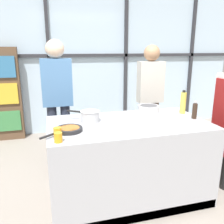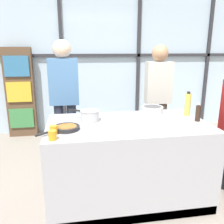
{
  "view_description": "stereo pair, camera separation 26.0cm",
  "coord_description": "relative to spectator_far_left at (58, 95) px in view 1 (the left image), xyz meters",
  "views": [
    {
      "loc": [
        -0.82,
        -2.33,
        1.67
      ],
      "look_at": [
        -0.16,
        0.1,
        0.99
      ],
      "focal_mm": 38.0,
      "sensor_mm": 36.0,
      "label": 1
    },
    {
      "loc": [
        -0.56,
        -2.39,
        1.67
      ],
      "look_at": [
        -0.16,
        0.1,
        0.99
      ],
      "focal_mm": 38.0,
      "sensor_mm": 36.0,
      "label": 2
    }
  ],
  "objects": [
    {
      "name": "oil_bottle",
      "position": [
        1.46,
        -0.83,
        -0.01
      ],
      "size": [
        0.07,
        0.07,
        0.29
      ],
      "color": "#E0CC4C",
      "rests_on": "demo_island"
    },
    {
      "name": "spectator_far_left",
      "position": [
        0.0,
        0.0,
        0.0
      ],
      "size": [
        0.41,
        0.25,
        1.79
      ],
      "rotation": [
        0.0,
        0.0,
        3.14
      ],
      "color": "#232838",
      "rests_on": "ground_plane"
    },
    {
      "name": "ground_plane",
      "position": [
        0.7,
        -1.0,
        -1.04
      ],
      "size": [
        18.0,
        18.0,
        0.0
      ],
      "primitive_type": "plane",
      "color": "gray"
    },
    {
      "name": "bookshelf",
      "position": [
        -0.87,
        1.29,
        -0.19
      ],
      "size": [
        0.52,
        0.19,
        1.7
      ],
      "color": "brown",
      "rests_on": "ground_plane"
    },
    {
      "name": "white_plate",
      "position": [
        1.06,
        -1.32,
        -0.14
      ],
      "size": [
        0.23,
        0.23,
        0.01
      ],
      "primitive_type": "cylinder",
      "color": "white",
      "rests_on": "demo_island"
    },
    {
      "name": "spectator_center_left",
      "position": [
        1.4,
        0.0,
        -0.04
      ],
      "size": [
        0.39,
        0.24,
        1.73
      ],
      "rotation": [
        0.0,
        0.0,
        3.14
      ],
      "color": "#47382D",
      "rests_on": "ground_plane"
    },
    {
      "name": "demo_island",
      "position": [
        0.7,
        -1.0,
        -0.6
      ],
      "size": [
        1.73,
        0.96,
        0.89
      ],
      "color": "#A8AAB2",
      "rests_on": "ground_plane"
    },
    {
      "name": "pepper_grinder",
      "position": [
        1.47,
        -1.07,
        -0.06
      ],
      "size": [
        0.05,
        0.05,
        0.21
      ],
      "color": "#332319",
      "rests_on": "demo_island"
    },
    {
      "name": "saucepan",
      "position": [
        0.3,
        -0.88,
        -0.08
      ],
      "size": [
        0.34,
        0.28,
        0.12
      ],
      "color": "silver",
      "rests_on": "demo_island"
    },
    {
      "name": "back_window_wall",
      "position": [
        0.7,
        1.47,
        0.36
      ],
      "size": [
        6.4,
        0.1,
        2.8
      ],
      "color": "silver",
      "rests_on": "ground_plane"
    },
    {
      "name": "juice_glass_far",
      "position": [
        -0.06,
        -1.24,
        -0.11
      ],
      "size": [
        0.07,
        0.07,
        0.09
      ],
      "primitive_type": "cylinder",
      "color": "orange",
      "rests_on": "demo_island"
    },
    {
      "name": "mixing_bowl",
      "position": [
        1.09,
        -0.64,
        -0.11
      ],
      "size": [
        0.27,
        0.27,
        0.08
      ],
      "color": "silver",
      "rests_on": "demo_island"
    },
    {
      "name": "juice_glass_near",
      "position": [
        -0.06,
        -1.38,
        -0.11
      ],
      "size": [
        0.07,
        0.07,
        0.09
      ],
      "primitive_type": "cylinder",
      "color": "orange",
      "rests_on": "demo_island"
    },
    {
      "name": "frying_pan",
      "position": [
        0.04,
        -1.13,
        -0.13
      ],
      "size": [
        0.4,
        0.34,
        0.04
      ],
      "color": "#232326",
      "rests_on": "demo_island"
    }
  ]
}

